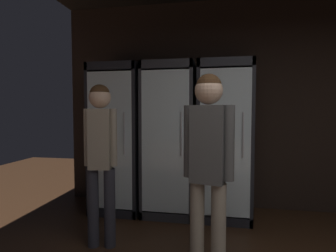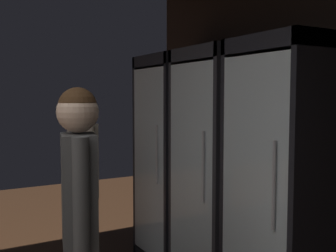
{
  "view_description": "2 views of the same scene",
  "coord_description": "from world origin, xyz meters",
  "px_view_note": "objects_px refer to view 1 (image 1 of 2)",
  "views": [
    {
      "loc": [
        -0.87,
        -0.69,
        1.31
      ],
      "look_at": [
        -1.43,
        2.41,
        1.13
      ],
      "focal_mm": 28.36,
      "sensor_mm": 36.0,
      "label": 1
    },
    {
      "loc": [
        1.04,
        0.7,
        1.54
      ],
      "look_at": [
        -2.19,
        2.55,
        1.27
      ],
      "focal_mm": 43.34,
      "sensor_mm": 36.0,
      "label": 2
    }
  ],
  "objects_px": {
    "cooler_left": "(170,140)",
    "shopper_near": "(101,149)",
    "cooler_far_left": "(121,139)",
    "cooler_center": "(224,141)",
    "shopper_far": "(208,156)"
  },
  "relations": [
    {
      "from": "cooler_left",
      "to": "shopper_near",
      "type": "xyz_separation_m",
      "value": [
        -0.5,
        -1.03,
        0.02
      ]
    },
    {
      "from": "shopper_near",
      "to": "cooler_left",
      "type": "bearing_deg",
      "value": 64.27
    },
    {
      "from": "cooler_far_left",
      "to": "cooler_center",
      "type": "xyz_separation_m",
      "value": [
        1.36,
        0.0,
        -0.0
      ]
    },
    {
      "from": "shopper_near",
      "to": "shopper_far",
      "type": "distance_m",
      "value": 1.08
    },
    {
      "from": "cooler_far_left",
      "to": "cooler_center",
      "type": "distance_m",
      "value": 1.36
    },
    {
      "from": "cooler_center",
      "to": "shopper_far",
      "type": "height_order",
      "value": "cooler_center"
    },
    {
      "from": "cooler_center",
      "to": "shopper_near",
      "type": "relative_size",
      "value": 1.22
    },
    {
      "from": "cooler_left",
      "to": "shopper_far",
      "type": "height_order",
      "value": "cooler_left"
    },
    {
      "from": "cooler_far_left",
      "to": "cooler_left",
      "type": "height_order",
      "value": "same"
    },
    {
      "from": "cooler_center",
      "to": "shopper_near",
      "type": "height_order",
      "value": "cooler_center"
    },
    {
      "from": "shopper_near",
      "to": "cooler_center",
      "type": "bearing_deg",
      "value": 41.19
    },
    {
      "from": "cooler_center",
      "to": "shopper_near",
      "type": "xyz_separation_m",
      "value": [
        -1.18,
        -1.03,
        0.02
      ]
    },
    {
      "from": "cooler_center",
      "to": "shopper_far",
      "type": "distance_m",
      "value": 1.39
    },
    {
      "from": "cooler_far_left",
      "to": "cooler_left",
      "type": "bearing_deg",
      "value": 0.08
    },
    {
      "from": "cooler_far_left",
      "to": "cooler_left",
      "type": "distance_m",
      "value": 0.68
    }
  ]
}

